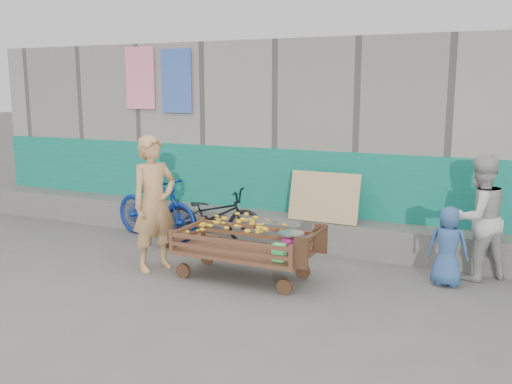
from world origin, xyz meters
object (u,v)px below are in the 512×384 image
at_px(banana_cart, 241,238).
at_px(woman, 479,218).
at_px(child, 448,246).
at_px(bench, 187,238).
at_px(vendor_man, 154,204).
at_px(bicycle_dark, 212,215).
at_px(bicycle_blue, 155,207).

distance_m(banana_cart, woman, 2.88).
relative_size(banana_cart, child, 1.85).
xyz_separation_m(banana_cart, bench, (-1.24, 0.76, -0.33)).
height_order(bench, vendor_man, vendor_man).
height_order(banana_cart, bicycle_dark, bicycle_dark).
xyz_separation_m(banana_cart, bicycle_blue, (-2.01, 1.09, -0.02)).
bearing_deg(bicycle_blue, child, -83.11).
bearing_deg(banana_cart, bicycle_blue, 151.53).
height_order(woman, bicycle_dark, woman).
distance_m(vendor_man, child, 3.61).
relative_size(banana_cart, bench, 1.85).
bearing_deg(banana_cart, bench, 148.49).
xyz_separation_m(banana_cart, bicycle_dark, (-1.13, 1.29, -0.10)).
bearing_deg(bicycle_dark, banana_cart, -150.18).
bearing_deg(bicycle_blue, bench, -102.54).
height_order(banana_cart, bench, banana_cart).
bearing_deg(bench, banana_cart, -31.51).
relative_size(woman, child, 1.59).
height_order(bench, woman, woman).
distance_m(vendor_man, bicycle_blue, 1.56).
bearing_deg(woman, bench, -33.41).
distance_m(woman, child, 0.58).
xyz_separation_m(vendor_man, child, (3.46, 0.95, -0.38)).
bearing_deg(bench, child, 0.72).
bearing_deg(bicycle_blue, woman, -77.78).
relative_size(bench, woman, 0.63).
xyz_separation_m(bench, vendor_man, (0.09, -0.91, 0.68)).
height_order(vendor_man, bicycle_dark, vendor_man).
bearing_deg(vendor_man, bicycle_dark, 21.76).
relative_size(banana_cart, bicycle_dark, 1.13).
bearing_deg(woman, child, 14.68).
xyz_separation_m(woman, child, (-0.29, -0.41, -0.28)).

